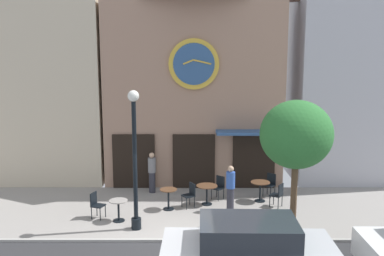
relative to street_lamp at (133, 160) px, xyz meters
The scene contains 18 objects.
ground_plane 2.78m from the street_lamp, 40.48° to the right, with size 29.40×10.80×0.13m.
clock_building 6.59m from the street_lamp, 71.32° to the left, with size 7.56×3.66×10.13m.
neighbor_building_left 9.93m from the street_lamp, 127.28° to the left, with size 6.30×4.81×14.69m.
neighbor_building_right 12.16m from the street_lamp, 33.15° to the left, with size 6.14×3.52×13.81m.
street_lamp is the anchor object (origin of this frame).
street_tree 5.07m from the street_lamp, ahead, with size 2.23×2.00×4.24m.
cafe_table_near_curb 2.03m from the street_lamp, 135.65° to the left, with size 0.63×0.63×0.74m.
cafe_table_rightmost 2.69m from the street_lamp, 61.93° to the left, with size 0.63×0.63×0.77m.
cafe_table_near_door 3.73m from the street_lamp, 44.26° to the left, with size 0.79×0.79×0.74m.
cafe_table_center_left 5.44m from the street_lamp, 30.94° to the left, with size 0.74×0.74×0.77m.
cafe_chair_under_awning 2.50m from the street_lamp, 147.60° to the left, with size 0.51×0.51×0.90m.
cafe_chair_facing_street 6.19m from the street_lamp, 33.93° to the left, with size 0.56×0.56×0.90m.
cafe_chair_facing_wall 4.46m from the street_lamp, 45.92° to the left, with size 0.56×0.56×0.90m.
cafe_chair_near_tree 5.66m from the street_lamp, 21.87° to the left, with size 0.56×0.56×0.90m.
cafe_chair_corner 3.20m from the street_lamp, 49.47° to the left, with size 0.55×0.55×0.90m.
pedestrian_blue 3.86m from the street_lamp, 27.30° to the left, with size 0.40×0.40×1.67m.
pedestrian_grey 4.00m from the street_lamp, 87.29° to the left, with size 0.45×0.45×1.67m.
parked_car_silver 4.73m from the street_lamp, 44.27° to the right, with size 4.34×2.09×1.55m.
Camera 1 is at (0.63, -12.19, 5.60)m, focal length 40.19 mm.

